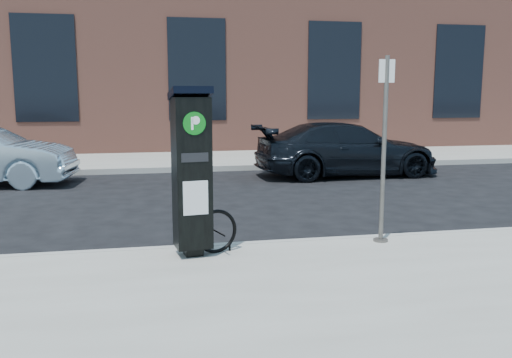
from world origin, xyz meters
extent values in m
plane|color=black|center=(0.00, 0.00, 0.00)|extent=(120.00, 120.00, 0.00)
cube|color=gray|center=(0.00, 14.00, 0.07)|extent=(60.00, 12.00, 0.15)
cube|color=#9E9B93|center=(0.00, -0.02, 0.07)|extent=(60.00, 0.12, 0.16)
cube|color=#9E9B93|center=(0.00, 8.02, 0.07)|extent=(60.00, 0.12, 0.16)
cube|color=#9B5846|center=(0.00, 17.00, 4.00)|extent=(28.00, 10.00, 8.00)
cube|color=black|center=(-5.00, 11.98, 3.00)|extent=(2.00, 0.06, 3.50)
cube|color=black|center=(0.00, 11.98, 3.00)|extent=(2.00, 0.06, 3.50)
cube|color=black|center=(5.00, 11.98, 3.00)|extent=(2.00, 0.06, 3.50)
cube|color=black|center=(10.00, 11.98, 3.00)|extent=(2.00, 0.06, 3.50)
cube|color=black|center=(-1.20, -0.44, 0.21)|extent=(0.25, 0.25, 0.11)
cube|color=black|center=(-1.20, -0.44, 1.21)|extent=(0.49, 0.45, 1.89)
cube|color=black|center=(-1.20, -0.44, 2.20)|extent=(0.54, 0.50, 0.18)
cylinder|color=#075712|center=(-1.18, -0.63, 1.84)|extent=(0.28, 0.05, 0.28)
cube|color=white|center=(-1.18, -0.63, 1.84)|extent=(0.10, 0.02, 0.16)
cube|color=silver|center=(-1.18, -0.63, 0.93)|extent=(0.31, 0.05, 0.42)
cube|color=black|center=(-1.18, -0.63, 1.43)|extent=(0.33, 0.05, 0.11)
cylinder|color=#4C4843|center=(1.43, -0.30, 0.17)|extent=(0.20, 0.20, 0.03)
cylinder|color=#4C4843|center=(1.43, -0.30, 1.42)|extent=(0.06, 0.06, 2.55)
cube|color=silver|center=(1.43, -0.30, 2.49)|extent=(0.22, 0.03, 0.31)
torus|color=black|center=(-0.90, -0.40, 0.43)|extent=(0.57, 0.21, 0.58)
cylinder|color=black|center=(-1.08, -0.45, 0.21)|extent=(0.03, 0.03, 0.11)
cylinder|color=black|center=(-0.72, -0.35, 0.21)|extent=(0.03, 0.03, 0.11)
imported|color=black|center=(3.47, 6.51, 0.71)|extent=(4.98, 2.16, 1.43)
camera|label=1|loc=(-1.72, -7.18, 2.20)|focal=38.00mm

